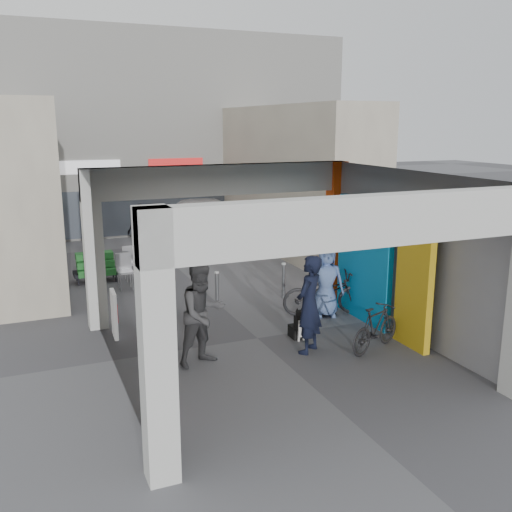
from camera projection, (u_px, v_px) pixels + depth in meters
name	position (u px, v px, depth m)	size (l,w,h in m)	color
ground	(258.00, 338.00, 12.01)	(90.00, 90.00, 0.00)	#58585D
arcade_canopy	(300.00, 236.00, 10.95)	(6.40, 6.45, 6.40)	beige
far_building	(127.00, 134.00, 23.68)	(18.00, 4.08, 8.00)	white
plaza_bldg_left	(14.00, 191.00, 16.49)	(2.00, 9.00, 5.00)	#BFB49E
plaza_bldg_right	(293.00, 179.00, 19.87)	(2.00, 9.00, 5.00)	#BFB49E
bollard_left	(153.00, 296.00, 13.50)	(0.09, 0.09, 0.84)	gray
bollard_center	(217.00, 290.00, 13.95)	(0.09, 0.09, 0.88)	gray
bollard_right	(284.00, 281.00, 14.64)	(0.09, 0.09, 0.92)	gray
advert_board_near	(154.00, 387.00, 8.68)	(0.17, 0.56, 1.00)	silver
advert_board_far	(114.00, 314.00, 12.00)	(0.12, 0.55, 1.00)	silver
cafe_set	(141.00, 271.00, 16.13)	(1.62, 1.31, 0.98)	#A2A2A7
produce_stand	(96.00, 270.00, 16.25)	(1.24, 0.67, 0.81)	black
crate_stack	(186.00, 249.00, 19.20)	(0.54, 0.49, 0.56)	#1A5D24
border_collie	(299.00, 326.00, 11.92)	(0.26, 0.51, 0.70)	black
man_with_dog	(309.00, 304.00, 11.10)	(0.71, 0.47, 1.96)	black
man_back_turned	(203.00, 314.00, 10.54)	(0.96, 0.75, 1.98)	#3D3D40
man_elderly	(326.00, 281.00, 13.24)	(0.82, 0.53, 1.68)	#5B76B1
man_crates	(142.00, 230.00, 19.12)	(1.06, 0.44, 1.81)	black
bicycle_front	(325.00, 293.00, 13.40)	(0.70, 2.00, 1.05)	black
bicycle_rear	(376.00, 328.00, 11.30)	(0.44, 1.54, 0.93)	black
white_van	(210.00, 215.00, 23.20)	(1.82, 4.52, 1.54)	silver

